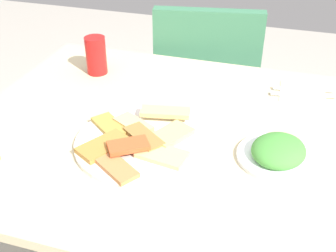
% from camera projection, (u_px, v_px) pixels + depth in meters
% --- Properties ---
extents(dining_table, '(1.16, 0.89, 0.75)m').
position_uv_depth(dining_table, '(183.00, 155.00, 1.14)').
color(dining_table, beige).
rests_on(dining_table, ground_plane).
extents(dining_chair, '(0.49, 0.49, 0.90)m').
position_uv_depth(dining_chair, '(206.00, 94.00, 1.78)').
color(dining_chair, '#397552').
rests_on(dining_chair, ground_plane).
extents(pide_platter, '(0.34, 0.35, 0.04)m').
position_uv_depth(pide_platter, '(142.00, 141.00, 1.04)').
color(pide_platter, white).
rests_on(pide_platter, dining_table).
extents(salad_plate_greens, '(0.19, 0.19, 0.05)m').
position_uv_depth(salad_plate_greens, '(279.00, 152.00, 0.99)').
color(salad_plate_greens, white).
rests_on(salad_plate_greens, dining_table).
extents(soda_can, '(0.09, 0.09, 0.12)m').
position_uv_depth(soda_can, '(96.00, 55.00, 1.36)').
color(soda_can, red).
rests_on(soda_can, dining_table).
extents(paper_napkin, '(0.14, 0.14, 0.00)m').
position_uv_depth(paper_napkin, '(302.00, 93.00, 1.27)').
color(paper_napkin, white).
rests_on(paper_napkin, dining_table).
extents(fork, '(0.19, 0.05, 0.00)m').
position_uv_depth(fork, '(302.00, 95.00, 1.25)').
color(fork, silver).
rests_on(fork, paper_napkin).
extents(spoon, '(0.18, 0.05, 0.00)m').
position_uv_depth(spoon, '(303.00, 89.00, 1.28)').
color(spoon, silver).
rests_on(spoon, paper_napkin).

